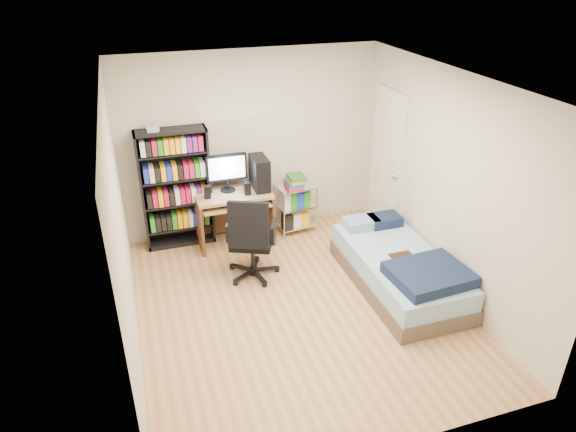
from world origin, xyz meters
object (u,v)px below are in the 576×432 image
object	(u,v)px
computer_desk	(240,195)
media_shelf	(176,187)
bed	(400,269)
office_chair	(252,252)

from	to	relation	value
computer_desk	media_shelf	bearing A→B (deg)	167.08
bed	computer_desk	bearing A→B (deg)	132.13
bed	office_chair	bearing A→B (deg)	155.19
media_shelf	office_chair	bearing A→B (deg)	-57.20
computer_desk	bed	distance (m)	2.30
office_chair	media_shelf	bearing A→B (deg)	146.32
office_chair	bed	distance (m)	1.77
office_chair	bed	world-z (taller)	office_chair
media_shelf	computer_desk	xyz separation A→B (m)	(0.81, -0.19, -0.15)
media_shelf	office_chair	world-z (taller)	media_shelf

